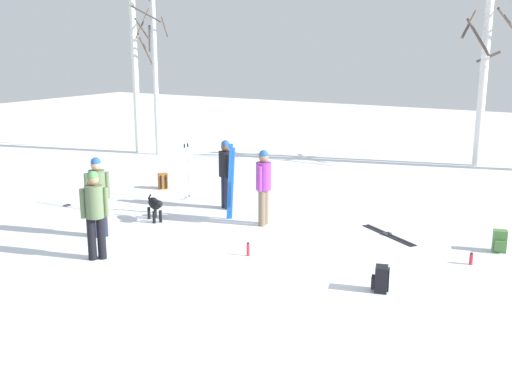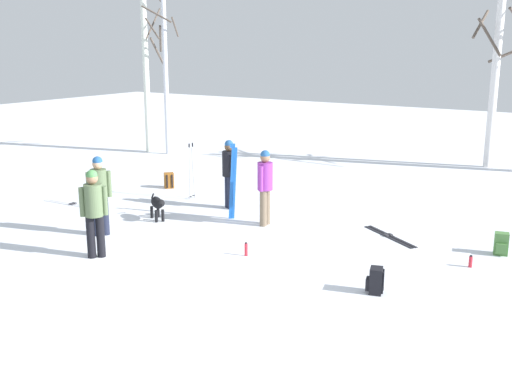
{
  "view_description": "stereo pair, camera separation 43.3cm",
  "coord_description": "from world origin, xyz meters",
  "px_view_note": "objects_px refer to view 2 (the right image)",
  "views": [
    {
      "loc": [
        6.38,
        -8.93,
        4.01
      ],
      "look_at": [
        0.09,
        1.7,
        1.0
      ],
      "focal_mm": 42.95,
      "sensor_mm": 36.0,
      "label": 1
    },
    {
      "loc": [
        6.74,
        -8.7,
        4.01
      ],
      "look_at": [
        0.09,
        1.7,
        1.0
      ],
      "focal_mm": 42.95,
      "sensor_mm": 36.0,
      "label": 2
    }
  ],
  "objects_px": {
    "backpack_1": "(169,181)",
    "backpack_2": "(501,244)",
    "person_0": "(265,183)",
    "water_bottle_0": "(246,249)",
    "water_bottle_1": "(471,262)",
    "birch_tree_2": "(494,79)",
    "backpack_0": "(375,281)",
    "ski_pair_planted_0": "(233,182)",
    "person_2": "(229,170)",
    "person_3": "(94,208)",
    "ski_pair_lying_1": "(389,236)",
    "birch_tree_1": "(165,66)",
    "person_1": "(99,191)",
    "ski_poles_0": "(191,169)",
    "dog": "(157,204)",
    "birch_tree_0": "(147,69)",
    "ski_pair_lying_0": "(72,204)"
  },
  "relations": [
    {
      "from": "backpack_1",
      "to": "backpack_2",
      "type": "relative_size",
      "value": 1.0
    },
    {
      "from": "person_0",
      "to": "water_bottle_0",
      "type": "bearing_deg",
      "value": -68.15
    },
    {
      "from": "water_bottle_1",
      "to": "birch_tree_2",
      "type": "xyz_separation_m",
      "value": [
        -1.9,
        9.91,
        2.76
      ]
    },
    {
      "from": "backpack_0",
      "to": "person_0",
      "type": "bearing_deg",
      "value": 146.89
    },
    {
      "from": "ski_pair_planted_0",
      "to": "water_bottle_1",
      "type": "height_order",
      "value": "ski_pair_planted_0"
    },
    {
      "from": "person_2",
      "to": "backpack_0",
      "type": "height_order",
      "value": "person_2"
    },
    {
      "from": "backpack_0",
      "to": "backpack_2",
      "type": "relative_size",
      "value": 1.0
    },
    {
      "from": "person_3",
      "to": "backpack_2",
      "type": "relative_size",
      "value": 3.9
    },
    {
      "from": "person_0",
      "to": "backpack_1",
      "type": "height_order",
      "value": "person_0"
    },
    {
      "from": "person_3",
      "to": "ski_pair_lying_1",
      "type": "bearing_deg",
      "value": 44.7
    },
    {
      "from": "ski_pair_lying_1",
      "to": "water_bottle_1",
      "type": "xyz_separation_m",
      "value": [
        1.9,
        -0.94,
        0.1
      ]
    },
    {
      "from": "birch_tree_1",
      "to": "birch_tree_2",
      "type": "relative_size",
      "value": 1.13
    },
    {
      "from": "person_1",
      "to": "ski_poles_0",
      "type": "height_order",
      "value": "person_1"
    },
    {
      "from": "person_0",
      "to": "person_3",
      "type": "distance_m",
      "value": 3.91
    },
    {
      "from": "ski_pair_planted_0",
      "to": "ski_pair_lying_1",
      "type": "distance_m",
      "value": 3.76
    },
    {
      "from": "dog",
      "to": "backpack_0",
      "type": "distance_m",
      "value": 6.03
    },
    {
      "from": "water_bottle_0",
      "to": "backpack_2",
      "type": "bearing_deg",
      "value": 33.37
    },
    {
      "from": "person_2",
      "to": "backpack_1",
      "type": "xyz_separation_m",
      "value": [
        -2.7,
        0.86,
        -0.77
      ]
    },
    {
      "from": "person_1",
      "to": "water_bottle_0",
      "type": "height_order",
      "value": "person_1"
    },
    {
      "from": "person_0",
      "to": "backpack_0",
      "type": "distance_m",
      "value": 4.34
    },
    {
      "from": "water_bottle_0",
      "to": "dog",
      "type": "bearing_deg",
      "value": 162.99
    },
    {
      "from": "person_1",
      "to": "water_bottle_1",
      "type": "distance_m",
      "value": 7.56
    },
    {
      "from": "person_0",
      "to": "birch_tree_0",
      "type": "bearing_deg",
      "value": 146.29
    },
    {
      "from": "person_2",
      "to": "backpack_0",
      "type": "relative_size",
      "value": 3.9
    },
    {
      "from": "ski_pair_lying_0",
      "to": "birch_tree_0",
      "type": "distance_m",
      "value": 8.44
    },
    {
      "from": "water_bottle_0",
      "to": "water_bottle_1",
      "type": "relative_size",
      "value": 1.18
    },
    {
      "from": "backpack_1",
      "to": "birch_tree_2",
      "type": "height_order",
      "value": "birch_tree_2"
    },
    {
      "from": "ski_pair_lying_1",
      "to": "backpack_2",
      "type": "bearing_deg",
      "value": 2.19
    },
    {
      "from": "person_1",
      "to": "dog",
      "type": "relative_size",
      "value": 2.2
    },
    {
      "from": "person_3",
      "to": "backpack_0",
      "type": "relative_size",
      "value": 3.9
    },
    {
      "from": "backpack_0",
      "to": "birch_tree_0",
      "type": "xyz_separation_m",
      "value": [
        -12.33,
        8.17,
        2.86
      ]
    },
    {
      "from": "backpack_1",
      "to": "backpack_0",
      "type": "bearing_deg",
      "value": -26.93
    },
    {
      "from": "dog",
      "to": "backpack_1",
      "type": "relative_size",
      "value": 1.77
    },
    {
      "from": "water_bottle_0",
      "to": "person_0",
      "type": "bearing_deg",
      "value": 111.85
    },
    {
      "from": "person_0",
      "to": "water_bottle_1",
      "type": "distance_m",
      "value": 4.69
    },
    {
      "from": "person_3",
      "to": "birch_tree_0",
      "type": "xyz_separation_m",
      "value": [
        -7.15,
        9.41,
        2.09
      ]
    },
    {
      "from": "birch_tree_1",
      "to": "backpack_2",
      "type": "bearing_deg",
      "value": -21.61
    },
    {
      "from": "ski_pair_lying_0",
      "to": "backpack_0",
      "type": "height_order",
      "value": "backpack_0"
    },
    {
      "from": "person_1",
      "to": "ski_pair_planted_0",
      "type": "relative_size",
      "value": 0.96
    },
    {
      "from": "ski_pair_planted_0",
      "to": "backpack_0",
      "type": "xyz_separation_m",
      "value": [
        4.48,
        -2.37,
        -0.67
      ]
    },
    {
      "from": "person_1",
      "to": "birch_tree_1",
      "type": "xyz_separation_m",
      "value": [
        -5.31,
        8.36,
        2.22
      ]
    },
    {
      "from": "backpack_2",
      "to": "birch_tree_1",
      "type": "height_order",
      "value": "birch_tree_1"
    },
    {
      "from": "water_bottle_1",
      "to": "person_0",
      "type": "bearing_deg",
      "value": 176.81
    },
    {
      "from": "backpack_1",
      "to": "water_bottle_0",
      "type": "xyz_separation_m",
      "value": [
        5.0,
        -3.59,
        -0.08
      ]
    },
    {
      "from": "backpack_0",
      "to": "water_bottle_0",
      "type": "distance_m",
      "value": 2.82
    },
    {
      "from": "ski_pair_lying_0",
      "to": "water_bottle_0",
      "type": "distance_m",
      "value": 5.95
    },
    {
      "from": "dog",
      "to": "birch_tree_1",
      "type": "xyz_separation_m",
      "value": [
        -5.56,
        6.85,
        2.81
      ]
    },
    {
      "from": "person_2",
      "to": "dog",
      "type": "distance_m",
      "value": 2.03
    },
    {
      "from": "ski_pair_lying_0",
      "to": "backpack_1",
      "type": "bearing_deg",
      "value": 72.1
    },
    {
      "from": "person_2",
      "to": "water_bottle_1",
      "type": "distance_m",
      "value": 6.26
    }
  ]
}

